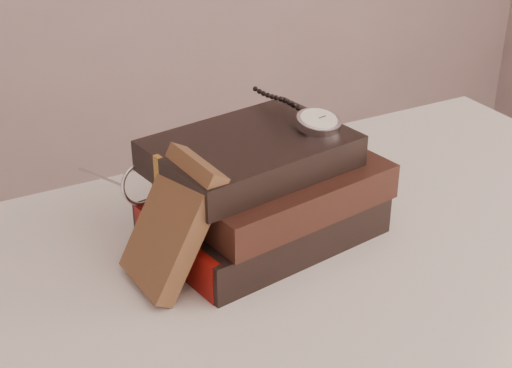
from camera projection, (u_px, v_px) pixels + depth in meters
table at (318, 305)px, 0.99m from camera, size 1.00×0.60×0.75m
book_stack at (264, 191)px, 0.94m from camera, size 0.30×0.22×0.13m
journal at (172, 224)px, 0.85m from camera, size 0.10×0.10×0.15m
pocket_watch at (315, 120)px, 0.93m from camera, size 0.06×0.16×0.02m
eyeglasses at (158, 176)px, 0.94m from camera, size 0.13×0.14×0.05m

